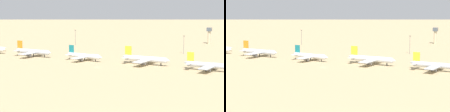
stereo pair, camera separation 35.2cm
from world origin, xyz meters
The scene contains 8 objects.
ground centered at (0.00, 0.00, 0.00)m, with size 4000.00×4000.00×0.00m, color tan.
parked_jet_orange_2 centered at (-83.05, 25.26, 4.58)m, with size 42.28×35.45×13.99m.
parked_jet_teal_3 centered at (-28.12, 25.82, 4.17)m, with size 38.53×32.60×12.72m.
parked_jet_yellow_4 centered at (27.71, 30.29, 4.72)m, with size 43.58×36.57×14.41m.
parked_jet_yellow_5 centered at (81.92, 24.72, 4.36)m, with size 40.31×33.90×13.32m.
control_tower centered at (32.21, 203.99, 11.38)m, with size 5.20×5.20×18.87m.
light_pole_west centered at (-98.39, 122.59, 9.77)m, with size 1.80×0.50×17.08m.
light_pole_east centered at (35.03, 105.78, 10.09)m, with size 1.80×0.50×17.70m.
Camera 2 is at (171.66, -299.04, 57.32)m, focal length 71.24 mm.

